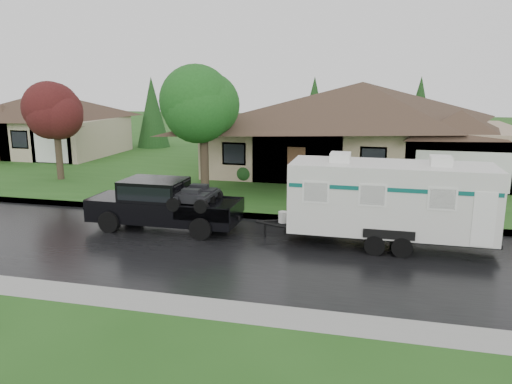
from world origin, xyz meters
TOP-DOWN VIEW (x-y plane):
  - ground at (0.00, 0.00)m, footprint 140.00×140.00m
  - road at (0.00, -2.00)m, footprint 140.00×8.00m
  - curb at (0.00, 2.25)m, footprint 140.00×0.50m
  - lawn at (0.00, 15.00)m, footprint 140.00×26.00m
  - house_main at (2.29, 13.84)m, footprint 19.44×10.80m
  - house_far at (-21.78, 15.85)m, footprint 10.80×8.64m
  - tree_left_green at (-5.39, 5.59)m, footprint 3.90×3.90m
  - tree_red at (-14.96, 7.19)m, footprint 3.33×3.33m
  - shrub_row at (2.00, 9.30)m, footprint 13.60×1.00m
  - pickup_truck at (-5.16, -0.18)m, footprint 6.01×2.28m
  - travel_trailer at (3.65, -0.18)m, footprint 7.41×2.60m

SIDE VIEW (x-z plane):
  - ground at x=0.00m, z-range 0.00..0.00m
  - road at x=0.00m, z-range 0.00..0.01m
  - curb at x=0.00m, z-range 0.00..0.15m
  - lawn at x=0.00m, z-range 0.00..0.15m
  - shrub_row at x=2.00m, z-range 0.15..1.15m
  - pickup_truck at x=-5.16m, z-range 0.07..2.07m
  - travel_trailer at x=3.65m, z-range 0.10..3.43m
  - house_far at x=-21.78m, z-range 0.07..5.87m
  - house_main at x=2.29m, z-range 0.14..7.04m
  - tree_red at x=-14.96m, z-range 1.21..6.73m
  - tree_left_green at x=-5.39m, z-range 1.40..7.85m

